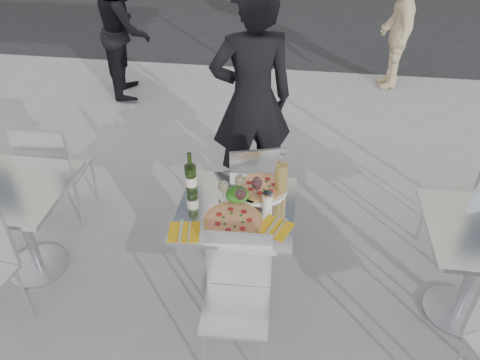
# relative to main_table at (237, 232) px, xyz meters

# --- Properties ---
(ground) EXTENTS (80.00, 80.00, 0.00)m
(ground) POSITION_rel_main_table_xyz_m (0.00, 0.00, -0.54)
(ground) COLOR gray
(street_asphalt) EXTENTS (24.00, 5.00, 0.00)m
(street_asphalt) POSITION_rel_main_table_xyz_m (0.00, 6.50, -0.54)
(street_asphalt) COLOR black
(street_asphalt) RESTS_ON ground
(main_table) EXTENTS (0.72, 0.72, 0.75)m
(main_table) POSITION_rel_main_table_xyz_m (0.00, 0.00, 0.00)
(main_table) COLOR #B7BABF
(main_table) RESTS_ON ground
(side_table_left) EXTENTS (0.72, 0.72, 0.75)m
(side_table_left) POSITION_rel_main_table_xyz_m (-1.50, 0.00, 0.00)
(side_table_left) COLOR #B7BABF
(side_table_left) RESTS_ON ground
(side_table_right) EXTENTS (0.72, 0.72, 0.75)m
(side_table_right) POSITION_rel_main_table_xyz_m (1.50, 0.00, 0.00)
(side_table_right) COLOR #B7BABF
(side_table_right) RESTS_ON ground
(chair_far) EXTENTS (0.50, 0.51, 0.88)m
(chair_far) POSITION_rel_main_table_xyz_m (0.05, 0.57, -0.02)
(chair_far) COLOR silver
(chair_far) RESTS_ON ground
(chair_near) EXTENTS (0.40, 0.41, 0.84)m
(chair_near) POSITION_rel_main_table_xyz_m (0.06, -0.44, -0.04)
(chair_near) COLOR silver
(chair_near) RESTS_ON ground
(side_chair_lfar) EXTENTS (0.43, 0.44, 0.91)m
(side_chair_lfar) POSITION_rel_main_table_xyz_m (-1.53, 0.55, 0.00)
(side_chair_lfar) COLOR silver
(side_chair_lfar) RESTS_ON ground
(side_chair_rfar) EXTENTS (0.56, 0.56, 0.92)m
(side_chair_rfar) POSITION_rel_main_table_xyz_m (1.63, 0.53, 0.00)
(side_chair_rfar) COLOR silver
(side_chair_rfar) RESTS_ON ground
(woman_diner) EXTENTS (0.78, 0.64, 1.84)m
(woman_diner) POSITION_rel_main_table_xyz_m (-0.04, 1.13, 0.38)
(woman_diner) COLOR black
(woman_diner) RESTS_ON ground
(pedestrian_a) EXTENTS (0.77, 0.89, 1.57)m
(pedestrian_a) POSITION_rel_main_table_xyz_m (-1.78, 3.04, 0.25)
(pedestrian_a) COLOR black
(pedestrian_a) RESTS_ON ground
(pedestrian_b) EXTENTS (0.61, 1.02, 1.55)m
(pedestrian_b) POSITION_rel_main_table_xyz_m (1.41, 3.67, 0.24)
(pedestrian_b) COLOR tan
(pedestrian_b) RESTS_ON ground
(pizza_near) EXTENTS (0.35, 0.35, 0.02)m
(pizza_near) POSITION_rel_main_table_xyz_m (-0.00, -0.15, 0.22)
(pizza_near) COLOR tan
(pizza_near) RESTS_ON main_table
(pizza_far) EXTENTS (0.34, 0.34, 0.03)m
(pizza_far) POSITION_rel_main_table_xyz_m (0.13, 0.20, 0.23)
(pizza_far) COLOR white
(pizza_far) RESTS_ON main_table
(salad_plate) EXTENTS (0.22, 0.22, 0.09)m
(salad_plate) POSITION_rel_main_table_xyz_m (-0.01, 0.07, 0.25)
(salad_plate) COLOR white
(salad_plate) RESTS_ON main_table
(wine_bottle) EXTENTS (0.07, 0.07, 0.29)m
(wine_bottle) POSITION_rel_main_table_xyz_m (-0.31, 0.12, 0.32)
(wine_bottle) COLOR #365821
(wine_bottle) RESTS_ON main_table
(carafe) EXTENTS (0.08, 0.08, 0.29)m
(carafe) POSITION_rel_main_table_xyz_m (0.26, 0.19, 0.33)
(carafe) COLOR #D7B95C
(carafe) RESTS_ON main_table
(sugar_shaker) EXTENTS (0.06, 0.06, 0.11)m
(sugar_shaker) POSITION_rel_main_table_xyz_m (0.19, 0.03, 0.26)
(sugar_shaker) COLOR white
(sugar_shaker) RESTS_ON main_table
(wineglass_white_a) EXTENTS (0.07, 0.07, 0.16)m
(wineglass_white_a) POSITION_rel_main_table_xyz_m (-0.09, 0.05, 0.32)
(wineglass_white_a) COLOR white
(wineglass_white_a) RESTS_ON main_table
(wineglass_white_b) EXTENTS (0.07, 0.07, 0.16)m
(wineglass_white_b) POSITION_rel_main_table_xyz_m (0.00, 0.13, 0.32)
(wineglass_white_b) COLOR white
(wineglass_white_b) RESTS_ON main_table
(wineglass_red_a) EXTENTS (0.07, 0.07, 0.16)m
(wineglass_red_a) POSITION_rel_main_table_xyz_m (0.03, -0.01, 0.32)
(wineglass_red_a) COLOR white
(wineglass_red_a) RESTS_ON main_table
(wineglass_red_b) EXTENTS (0.07, 0.07, 0.16)m
(wineglass_red_b) POSITION_rel_main_table_xyz_m (0.11, 0.11, 0.32)
(wineglass_red_b) COLOR white
(wineglass_red_b) RESTS_ON main_table
(napkin_left) EXTENTS (0.20, 0.20, 0.01)m
(napkin_left) POSITION_rel_main_table_xyz_m (-0.27, -0.27, 0.21)
(napkin_left) COLOR gold
(napkin_left) RESTS_ON main_table
(napkin_right) EXTENTS (0.23, 0.23, 0.01)m
(napkin_right) POSITION_rel_main_table_xyz_m (0.25, -0.16, 0.21)
(napkin_right) COLOR gold
(napkin_right) RESTS_ON main_table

